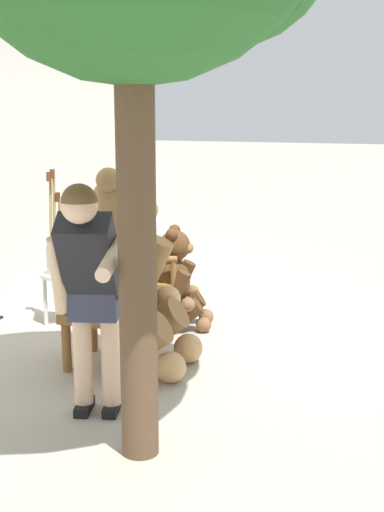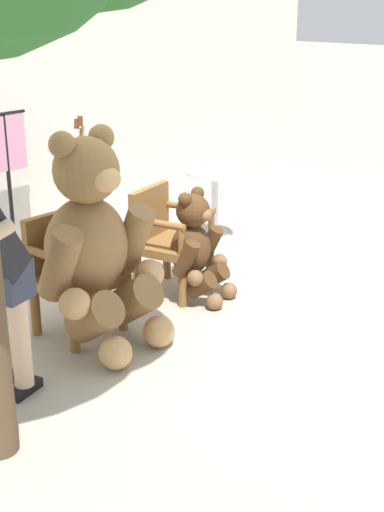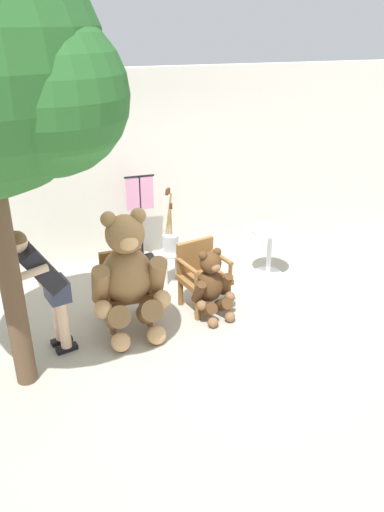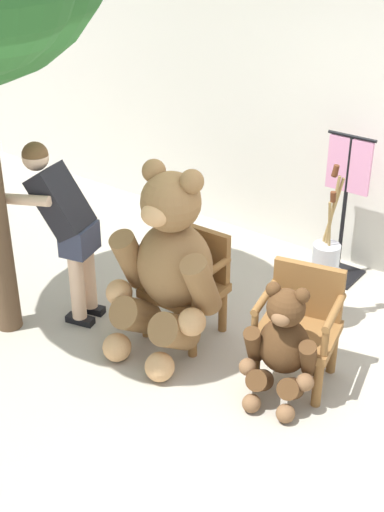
# 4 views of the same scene
# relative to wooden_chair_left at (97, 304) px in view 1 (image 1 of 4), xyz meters

# --- Properties ---
(ground_plane) EXTENTS (60.00, 60.00, 0.00)m
(ground_plane) POSITION_rel_wooden_chair_left_xyz_m (0.51, -0.49, -0.46)
(ground_plane) COLOR #A8A091
(wooden_chair_left) EXTENTS (0.57, 0.53, 0.86)m
(wooden_chair_left) POSITION_rel_wooden_chair_left_xyz_m (0.00, 0.00, 0.00)
(wooden_chair_left) COLOR brown
(wooden_chair_left) RESTS_ON ground
(wooden_chair_right) EXTENTS (0.66, 0.63, 0.86)m
(wooden_chair_right) POSITION_rel_wooden_chair_left_xyz_m (1.00, -0.00, 0.00)
(wooden_chair_right) COLOR brown
(wooden_chair_right) RESTS_ON ground
(teddy_bear_large) EXTENTS (0.90, 0.85, 1.51)m
(teddy_bear_large) POSITION_rel_wooden_chair_left_xyz_m (0.00, -0.26, 0.28)
(teddy_bear_large) COLOR olive
(teddy_bear_large) RESTS_ON ground
(teddy_bear_small) EXTENTS (0.56, 0.56, 0.90)m
(teddy_bear_small) POSITION_rel_wooden_chair_left_xyz_m (1.02, -0.29, -0.02)
(teddy_bear_small) COLOR #4C3019
(teddy_bear_small) RESTS_ON ground
(person_visitor) EXTENTS (0.77, 0.60, 1.51)m
(person_visitor) POSITION_rel_wooden_chair_left_xyz_m (-0.93, -0.41, 0.44)
(person_visitor) COLOR black
(person_visitor) RESTS_ON ground
(white_stool) EXTENTS (0.34, 0.34, 0.46)m
(white_stool) POSITION_rel_wooden_chair_left_xyz_m (0.81, 0.75, -0.11)
(white_stool) COLOR silver
(white_stool) RESTS_ON ground
(brush_bucket) EXTENTS (0.22, 0.22, 0.92)m
(brush_bucket) POSITION_rel_wooden_chair_left_xyz_m (0.80, 0.75, 0.18)
(brush_bucket) COLOR silver
(brush_bucket) RESTS_ON white_stool
(round_side_table) EXTENTS (0.56, 0.56, 0.72)m
(round_side_table) POSITION_rel_wooden_chair_left_xyz_m (2.21, 0.51, -0.01)
(round_side_table) COLOR silver
(round_side_table) RESTS_ON ground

